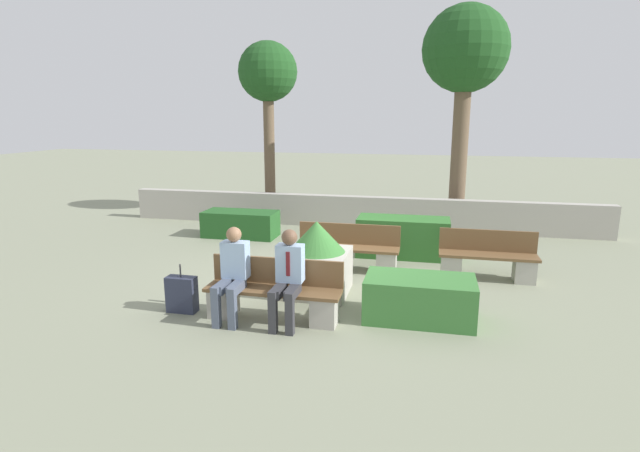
{
  "coord_description": "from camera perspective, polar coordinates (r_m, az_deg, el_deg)",
  "views": [
    {
      "loc": [
        1.9,
        -8.38,
        2.93
      ],
      "look_at": [
        -0.08,
        0.5,
        0.9
      ],
      "focal_mm": 28.0,
      "sensor_mm": 36.0,
      "label": 1
    }
  ],
  "objects": [
    {
      "name": "tree_leftmost",
      "position": [
        15.03,
        -5.99,
        16.55
      ],
      "size": [
        1.7,
        1.7,
        5.0
      ],
      "color": "brown",
      "rests_on": "ground_plane"
    },
    {
      "name": "ground_plane",
      "position": [
        9.08,
        -0.21,
        -6.25
      ],
      "size": [
        60.0,
        60.0,
        0.0
      ],
      "primitive_type": "plane",
      "color": "gray"
    },
    {
      "name": "bench_right_side",
      "position": [
        9.58,
        18.59,
        -3.82
      ],
      "size": [
        1.73,
        0.48,
        0.87
      ],
      "rotation": [
        0.0,
        0.0,
        0.19
      ],
      "color": "brown",
      "rests_on": "ground_plane"
    },
    {
      "name": "tree_center_left",
      "position": [
        13.85,
        16.26,
        18.19
      ],
      "size": [
        2.19,
        2.19,
        5.66
      ],
      "color": "brown",
      "rests_on": "ground_plane"
    },
    {
      "name": "planter_corner_left",
      "position": [
        8.31,
        -0.38,
        -3.83
      ],
      "size": [
        1.06,
        1.06,
        1.23
      ],
      "color": "#ADA89E",
      "rests_on": "ground_plane"
    },
    {
      "name": "hedge_block_near_left",
      "position": [
        10.66,
        9.44,
        -1.26
      ],
      "size": [
        1.9,
        0.8,
        0.82
      ],
      "color": "#33702D",
      "rests_on": "ground_plane"
    },
    {
      "name": "person_seated_woman",
      "position": [
        7.31,
        -9.99,
        -4.92
      ],
      "size": [
        0.38,
        0.64,
        1.36
      ],
      "color": "#515B70",
      "rests_on": "ground_plane"
    },
    {
      "name": "hedge_block_mid_left",
      "position": [
        7.47,
        11.3,
        -8.14
      ],
      "size": [
        1.57,
        0.86,
        0.63
      ],
      "color": "#3D7A38",
      "rests_on": "ground_plane"
    },
    {
      "name": "person_seated_man",
      "position": [
        7.04,
        -3.7,
        -5.38
      ],
      "size": [
        0.38,
        0.64,
        1.37
      ],
      "color": "#333338",
      "rests_on": "ground_plane"
    },
    {
      "name": "hedge_block_near_right",
      "position": [
        12.38,
        -9.06,
        0.24
      ],
      "size": [
        1.79,
        0.82,
        0.63
      ],
      "color": "#235623",
      "rests_on": "ground_plane"
    },
    {
      "name": "bench_left_side",
      "position": [
        9.6,
        3.13,
        -3.06
      ],
      "size": [
        1.98,
        0.48,
        0.87
      ],
      "rotation": [
        0.0,
        0.0,
        -0.13
      ],
      "color": "brown",
      "rests_on": "ground_plane"
    },
    {
      "name": "suitcase",
      "position": [
        7.9,
        -15.52,
        -7.53
      ],
      "size": [
        0.45,
        0.21,
        0.75
      ],
      "color": "#282D42",
      "rests_on": "ground_plane"
    },
    {
      "name": "perimeter_wall",
      "position": [
        13.28,
        4.1,
        1.64
      ],
      "size": [
        12.61,
        0.3,
        0.83
      ],
      "color": "#ADA89E",
      "rests_on": "ground_plane"
    },
    {
      "name": "bench_front",
      "position": [
        7.38,
        -5.32,
        -8.0
      ],
      "size": [
        2.0,
        0.48,
        0.87
      ],
      "color": "brown",
      "rests_on": "ground_plane"
    }
  ]
}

